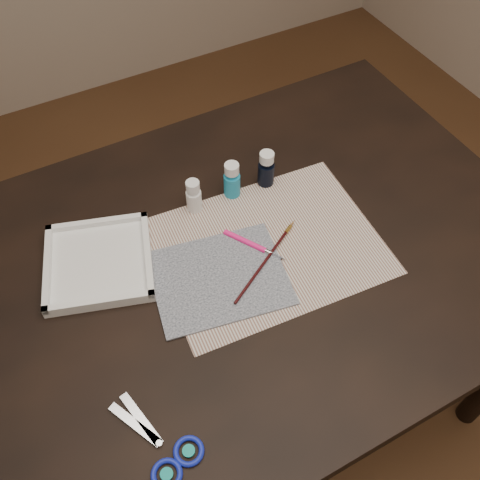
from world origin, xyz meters
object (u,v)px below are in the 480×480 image
scissors (149,439)px  palette_tray (99,262)px  paint_bottle_navy (266,169)px  paper (268,246)px  paint_bottle_white (194,196)px  paint_bottle_cyan (232,180)px  canvas (219,278)px

scissors → palette_tray: bearing=-33.1°
paint_bottle_navy → palette_tray: paint_bottle_navy is taller
paint_bottle_navy → palette_tray: bearing=-173.9°
paper → scissors: size_ratio=2.33×
paint_bottle_navy → scissors: (-0.46, -0.42, -0.04)m
paper → scissors: (-0.37, -0.26, 0.00)m
paint_bottle_white → scissors: 0.51m
paint_bottle_cyan → scissors: paint_bottle_cyan is taller
paper → paint_bottle_cyan: paint_bottle_cyan is taller
canvas → paint_bottle_cyan: bearing=56.2°
paint_bottle_white → paint_bottle_cyan: paint_bottle_cyan is taller
scissors → palette_tray: size_ratio=0.93×
paint_bottle_cyan → palette_tray: (-0.33, -0.05, -0.03)m
scissors → palette_tray: (0.04, 0.38, 0.01)m
paint_bottle_white → palette_tray: bearing=-168.3°
paint_bottle_white → palette_tray: paint_bottle_white is taller
paint_bottle_navy → scissors: 0.63m
paper → paint_bottle_white: size_ratio=5.56×
canvas → paper: bearing=11.1°
paint_bottle_cyan → paint_bottle_navy: 0.08m
paint_bottle_cyan → paint_bottle_navy: same height
canvas → paint_bottle_navy: bearing=41.3°
canvas → scissors: bearing=-136.7°
palette_tray → paint_bottle_navy: bearing=6.1°
paint_bottle_white → paint_bottle_cyan: size_ratio=0.92×
paint_bottle_cyan → scissors: 0.57m
paint_bottle_cyan → scissors: (-0.38, -0.43, -0.04)m
paint_bottle_white → scissors: size_ratio=0.42×
canvas → paint_bottle_white: 0.20m
paper → canvas: 0.13m
paint_bottle_navy → canvas: bearing=-138.7°
paper → palette_tray: (-0.33, 0.12, 0.01)m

